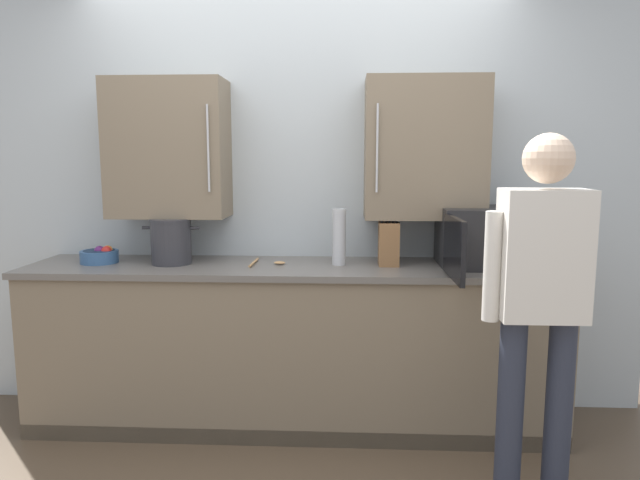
{
  "coord_description": "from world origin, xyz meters",
  "views": [
    {
      "loc": [
        0.3,
        -2.22,
        1.52
      ],
      "look_at": [
        0.15,
        0.84,
        1.08
      ],
      "focal_mm": 32.0,
      "sensor_mm": 36.0,
      "label": 1
    }
  ],
  "objects_px": {
    "fruit_bowl": "(100,255)",
    "thermos_flask": "(339,237)",
    "person_figure": "(539,294)",
    "microwave_oven": "(489,237)",
    "knife_block": "(389,243)",
    "stock_pot": "(171,241)",
    "wooden_spoon": "(266,263)"
  },
  "relations": [
    {
      "from": "fruit_bowl",
      "to": "thermos_flask",
      "type": "xyz_separation_m",
      "value": [
        1.36,
        0.01,
        0.11
      ]
    },
    {
      "from": "fruit_bowl",
      "to": "person_figure",
      "type": "xyz_separation_m",
      "value": [
        2.19,
        -0.81,
        -0.0
      ]
    },
    {
      "from": "person_figure",
      "to": "thermos_flask",
      "type": "bearing_deg",
      "value": 135.51
    },
    {
      "from": "microwave_oven",
      "to": "thermos_flask",
      "type": "xyz_separation_m",
      "value": [
        -0.82,
        -0.0,
        -0.0
      ]
    },
    {
      "from": "knife_block",
      "to": "fruit_bowl",
      "type": "bearing_deg",
      "value": -179.55
    },
    {
      "from": "microwave_oven",
      "to": "person_figure",
      "type": "bearing_deg",
      "value": -89.04
    },
    {
      "from": "stock_pot",
      "to": "thermos_flask",
      "type": "xyz_separation_m",
      "value": [
        0.94,
        0.02,
        0.03
      ]
    },
    {
      "from": "microwave_oven",
      "to": "thermos_flask",
      "type": "height_order",
      "value": "microwave_oven"
    },
    {
      "from": "stock_pot",
      "to": "knife_block",
      "type": "bearing_deg",
      "value": 0.98
    },
    {
      "from": "thermos_flask",
      "to": "wooden_spoon",
      "type": "relative_size",
      "value": 1.32
    },
    {
      "from": "fruit_bowl",
      "to": "person_figure",
      "type": "bearing_deg",
      "value": -20.32
    },
    {
      "from": "microwave_oven",
      "to": "person_figure",
      "type": "distance_m",
      "value": 0.83
    },
    {
      "from": "thermos_flask",
      "to": "person_figure",
      "type": "bearing_deg",
      "value": -44.49
    },
    {
      "from": "fruit_bowl",
      "to": "thermos_flask",
      "type": "bearing_deg",
      "value": 0.31
    },
    {
      "from": "wooden_spoon",
      "to": "thermos_flask",
      "type": "bearing_deg",
      "value": 1.06
    },
    {
      "from": "microwave_oven",
      "to": "person_figure",
      "type": "xyz_separation_m",
      "value": [
        0.01,
        -0.82,
        -0.12
      ]
    },
    {
      "from": "wooden_spoon",
      "to": "person_figure",
      "type": "height_order",
      "value": "person_figure"
    },
    {
      "from": "thermos_flask",
      "to": "person_figure",
      "type": "xyz_separation_m",
      "value": [
        0.83,
        -0.82,
        -0.12
      ]
    },
    {
      "from": "knife_block",
      "to": "person_figure",
      "type": "relative_size",
      "value": 0.2
    },
    {
      "from": "wooden_spoon",
      "to": "microwave_oven",
      "type": "bearing_deg",
      "value": 0.4
    },
    {
      "from": "stock_pot",
      "to": "knife_block",
      "type": "height_order",
      "value": "knife_block"
    },
    {
      "from": "fruit_bowl",
      "to": "person_figure",
      "type": "height_order",
      "value": "person_figure"
    },
    {
      "from": "microwave_oven",
      "to": "fruit_bowl",
      "type": "relative_size",
      "value": 3.98
    },
    {
      "from": "thermos_flask",
      "to": "person_figure",
      "type": "distance_m",
      "value": 1.18
    },
    {
      "from": "person_figure",
      "to": "stock_pot",
      "type": "bearing_deg",
      "value": 155.64
    },
    {
      "from": "fruit_bowl",
      "to": "wooden_spoon",
      "type": "bearing_deg",
      "value": -0.01
    },
    {
      "from": "stock_pot",
      "to": "thermos_flask",
      "type": "height_order",
      "value": "thermos_flask"
    },
    {
      "from": "thermos_flask",
      "to": "wooden_spoon",
      "type": "distance_m",
      "value": 0.43
    },
    {
      "from": "wooden_spoon",
      "to": "fruit_bowl",
      "type": "bearing_deg",
      "value": 179.99
    },
    {
      "from": "fruit_bowl",
      "to": "thermos_flask",
      "type": "height_order",
      "value": "thermos_flask"
    },
    {
      "from": "microwave_oven",
      "to": "wooden_spoon",
      "type": "bearing_deg",
      "value": -179.6
    },
    {
      "from": "knife_block",
      "to": "person_figure",
      "type": "distance_m",
      "value": 1.0
    }
  ]
}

